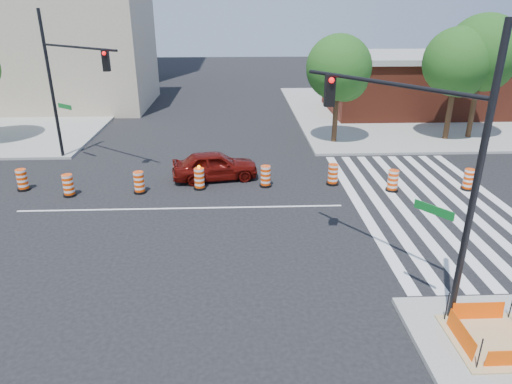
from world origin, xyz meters
TOP-DOWN VIEW (x-y plane):
  - ground at (0.00, 0.00)m, footprint 120.00×120.00m
  - sidewalk_ne at (18.00, 18.00)m, footprint 22.00×22.00m
  - crosswalk_east at (10.95, 0.00)m, footprint 6.75×13.50m
  - lane_centerline at (0.00, 0.00)m, footprint 14.00×0.12m
  - excavation_pit at (9.00, -9.00)m, footprint 2.20×2.20m
  - brick_storefront at (18.00, 18.00)m, footprint 16.50×8.50m
  - beige_midrise at (-12.00, 22.00)m, footprint 14.00×10.00m
  - red_coupe at (1.34, 3.53)m, footprint 4.47×2.38m
  - signal_pole_se at (7.35, -6.63)m, footprint 3.60×4.86m
  - signal_pole_nw at (-6.25, 6.27)m, footprint 4.76×3.79m
  - tree_north_c at (8.63, 9.59)m, footprint 3.91×3.91m
  - tree_north_d at (15.95, 9.92)m, footprint 4.13×4.13m
  - tree_north_e at (17.62, 10.26)m, footprint 4.56×4.56m
  - median_drum_1 at (-7.73, 2.46)m, footprint 0.60×0.60m
  - median_drum_2 at (-5.31, 1.64)m, footprint 0.60×0.60m
  - median_drum_3 at (-2.13, 1.88)m, footprint 0.60×0.60m
  - median_drum_4 at (0.64, 2.26)m, footprint 0.60×0.60m
  - median_drum_5 at (3.81, 2.45)m, footprint 0.60×0.60m
  - median_drum_6 at (7.11, 2.55)m, footprint 0.60×0.60m
  - median_drum_7 at (9.76, 1.59)m, footprint 0.60×0.60m
  - median_drum_8 at (13.39, 1.58)m, footprint 0.60×0.60m

SIDE VIEW (x-z plane):
  - ground at x=0.00m, z-range 0.00..0.00m
  - lane_centerline at x=0.00m, z-range 0.00..0.01m
  - crosswalk_east at x=10.95m, z-range 0.00..0.01m
  - sidewalk_ne at x=18.00m, z-range 0.00..0.15m
  - excavation_pit at x=9.00m, z-range -0.23..0.67m
  - median_drum_1 at x=-7.73m, z-range -0.03..0.99m
  - median_drum_2 at x=-5.31m, z-range -0.03..0.99m
  - median_drum_3 at x=-2.13m, z-range -0.03..0.99m
  - median_drum_5 at x=3.81m, z-range -0.03..0.99m
  - median_drum_6 at x=7.11m, z-range -0.03..0.99m
  - median_drum_7 at x=9.76m, z-range -0.03..0.99m
  - median_drum_8 at x=13.39m, z-range -0.03..0.99m
  - median_drum_4 at x=0.64m, z-range -0.10..1.08m
  - red_coupe at x=1.34m, z-range 0.00..1.45m
  - brick_storefront at x=18.00m, z-range 0.02..4.62m
  - tree_north_c at x=8.63m, z-range 1.14..7.78m
  - tree_north_d at x=15.95m, z-range 1.20..8.22m
  - signal_pole_se at x=7.35m, z-range 0.89..8.72m
  - signal_pole_nw at x=-6.25m, z-range 0.89..8.76m
  - beige_midrise at x=-12.00m, z-range 0.00..10.00m
  - tree_north_e at x=17.62m, z-range 1.33..9.09m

